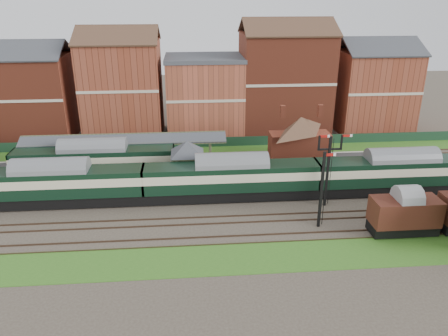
{
  "coord_description": "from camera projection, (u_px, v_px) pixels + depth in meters",
  "views": [
    {
      "loc": [
        -2.73,
        -44.68,
        22.13
      ],
      "look_at": [
        1.19,
        2.0,
        3.0
      ],
      "focal_mm": 35.0,
      "sensor_mm": 36.0,
      "label": 1
    }
  ],
  "objects": [
    {
      "name": "semaphore_siding",
      "position": [
        322.0,
        189.0,
        42.55
      ],
      "size": [
        1.23,
        0.25,
        8.0
      ],
      "color": "black",
      "rests_on": "ground"
    },
    {
      "name": "station_building",
      "position": [
        300.0,
        137.0,
        58.23
      ],
      "size": [
        8.1,
        8.1,
        5.9
      ],
      "color": "brown",
      "rests_on": "platform"
    },
    {
      "name": "dmu_train",
      "position": [
        232.0,
        178.0,
        48.95
      ],
      "size": [
        58.68,
        3.08,
        4.51
      ],
      "color": "black",
      "rests_on": "ground"
    },
    {
      "name": "brick_hut",
      "position": [
        254.0,
        177.0,
        52.73
      ],
      "size": [
        3.2,
        2.64,
        2.94
      ],
      "color": "brown",
      "rests_on": "ground"
    },
    {
      "name": "semaphore_bracket",
      "position": [
        328.0,
        167.0,
        46.68
      ],
      "size": [
        3.6,
        0.25,
        8.18
      ],
      "color": "black",
      "rests_on": "ground"
    },
    {
      "name": "fence",
      "position": [
        207.0,
        142.0,
        66.12
      ],
      "size": [
        90.0,
        0.12,
        1.5
      ],
      "primitive_type": "cube",
      "color": "#193823",
      "rests_on": "ground"
    },
    {
      "name": "ground",
      "position": [
        215.0,
        199.0,
        49.8
      ],
      "size": [
        160.0,
        160.0,
        0.0
      ],
      "primitive_type": "plane",
      "color": "#473D33",
      "rests_on": "ground"
    },
    {
      "name": "goods_van_b",
      "position": [
        405.0,
        213.0,
        42.04
      ],
      "size": [
        6.42,
        2.78,
        3.9
      ],
      "color": "black",
      "rests_on": "ground"
    },
    {
      "name": "signal_box",
      "position": [
        188.0,
        164.0,
        51.36
      ],
      "size": [
        5.4,
        5.4,
        6.0
      ],
      "color": "#5D7553",
      "rests_on": "ground"
    },
    {
      "name": "grass_front",
      "position": [
        224.0,
        259.0,
        38.72
      ],
      "size": [
        90.0,
        5.0,
        0.06
      ],
      "primitive_type": "cube",
      "color": "#2D6619",
      "rests_on": "ground"
    },
    {
      "name": "canopy",
      "position": [
        125.0,
        137.0,
        56.21
      ],
      "size": [
        26.0,
        3.89,
        4.08
      ],
      "color": "#485032",
      "rests_on": "platform"
    },
    {
      "name": "platform_railcar",
      "position": [
        95.0,
        161.0,
        53.69
      ],
      "size": [
        19.6,
        3.09,
        4.51
      ],
      "color": "black",
      "rests_on": "ground"
    },
    {
      "name": "platform",
      "position": [
        173.0,
        165.0,
        58.22
      ],
      "size": [
        55.0,
        3.4,
        1.0
      ],
      "primitive_type": "cube",
      "color": "#2D2D2D",
      "rests_on": "ground"
    },
    {
      "name": "town_backdrop",
      "position": [
        204.0,
        92.0,
        70.2
      ],
      "size": [
        69.0,
        10.0,
        16.0
      ],
      "color": "brown",
      "rests_on": "ground"
    },
    {
      "name": "grass_back",
      "position": [
        208.0,
        151.0,
        64.55
      ],
      "size": [
        90.0,
        4.5,
        0.06
      ],
      "primitive_type": "cube",
      "color": "#2D6619",
      "rests_on": "ground"
    }
  ]
}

